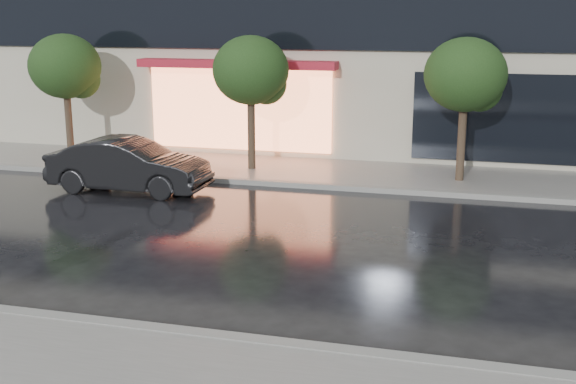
% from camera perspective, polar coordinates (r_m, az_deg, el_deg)
% --- Properties ---
extents(ground, '(120.00, 120.00, 0.00)m').
position_cam_1_polar(ground, '(11.47, -3.71, -9.70)').
color(ground, black).
rests_on(ground, ground).
extents(sidewalk_far, '(60.00, 3.50, 0.12)m').
position_cam_1_polar(sidewalk_far, '(20.98, 5.18, 1.42)').
color(sidewalk_far, slate).
rests_on(sidewalk_far, ground).
extents(curb_near, '(60.00, 0.25, 0.14)m').
position_cam_1_polar(curb_near, '(10.59, -5.46, -11.43)').
color(curb_near, gray).
rests_on(curb_near, ground).
extents(curb_far, '(60.00, 0.25, 0.14)m').
position_cam_1_polar(curb_far, '(19.29, 4.29, 0.36)').
color(curb_far, gray).
rests_on(curb_far, ground).
extents(tree_far_west, '(2.20, 2.20, 3.99)m').
position_cam_1_polar(tree_far_west, '(23.53, -17.04, 9.29)').
color(tree_far_west, '#33261C').
rests_on(tree_far_west, ground).
extents(tree_mid_west, '(2.20, 2.20, 3.99)m').
position_cam_1_polar(tree_mid_west, '(21.02, -2.78, 9.39)').
color(tree_mid_west, '#33261C').
rests_on(tree_mid_west, ground).
extents(tree_mid_east, '(2.20, 2.20, 3.99)m').
position_cam_1_polar(tree_mid_east, '(20.05, 14.00, 8.77)').
color(tree_mid_east, '#33261C').
rests_on(tree_mid_east, ground).
extents(parked_car, '(4.28, 1.55, 1.40)m').
position_cam_1_polar(parked_car, '(19.42, -12.47, 2.07)').
color(parked_car, black).
rests_on(parked_car, ground).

